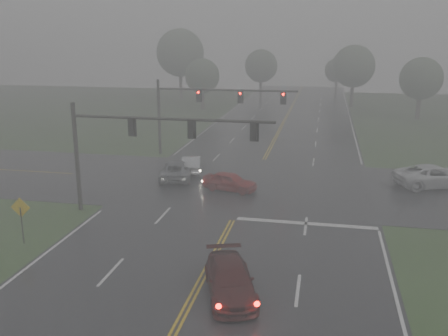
% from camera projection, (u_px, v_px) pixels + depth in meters
% --- Properties ---
extents(main_road, '(18.00, 160.00, 0.02)m').
position_uv_depth(main_road, '(247.00, 192.00, 36.58)').
color(main_road, black).
rests_on(main_road, ground).
extents(cross_street, '(120.00, 14.00, 0.02)m').
position_uv_depth(cross_street, '(251.00, 184.00, 38.47)').
color(cross_street, black).
rests_on(cross_street, ground).
extents(stop_bar, '(8.50, 0.50, 0.01)m').
position_uv_depth(stop_bar, '(306.00, 224.00, 30.41)').
color(stop_bar, beige).
rests_on(stop_bar, ground).
extents(sedan_maroon, '(3.43, 5.26, 1.42)m').
position_uv_depth(sedan_maroon, '(230.00, 295.00, 22.09)').
color(sedan_maroon, '#3C0A0A').
rests_on(sedan_maroon, ground).
extents(sedan_red, '(4.32, 2.53, 1.38)m').
position_uv_depth(sedan_red, '(230.00, 191.00, 36.91)').
color(sedan_red, '#990E0D').
rests_on(sedan_red, ground).
extents(sedan_silver, '(2.37, 4.57, 1.43)m').
position_uv_depth(sedan_silver, '(192.00, 172.00, 41.80)').
color(sedan_silver, '#9DA0A4').
rests_on(sedan_silver, ground).
extents(car_grey, '(3.25, 5.50, 1.44)m').
position_uv_depth(car_grey, '(177.00, 179.00, 39.99)').
color(car_grey, slate).
rests_on(car_grey, ground).
extents(pickup_white, '(6.56, 4.54, 1.67)m').
position_uv_depth(pickup_white, '(434.00, 187.00, 37.83)').
color(pickup_white, silver).
rests_on(pickup_white, ground).
extents(signal_gantry_near, '(12.87, 0.31, 7.07)m').
position_uv_depth(signal_gantry_near, '(134.00, 138.00, 30.89)').
color(signal_gantry_near, black).
rests_on(signal_gantry_near, ground).
extents(signal_gantry_far, '(13.20, 0.36, 7.14)m').
position_uv_depth(signal_gantry_far, '(201.00, 103.00, 46.39)').
color(signal_gantry_far, black).
rests_on(signal_gantry_far, ground).
extents(sign_diamond_west, '(1.11, 0.11, 2.66)m').
position_uv_depth(sign_diamond_west, '(21.00, 213.00, 27.04)').
color(sign_diamond_west, black).
rests_on(sign_diamond_west, ground).
extents(tree_nw_a, '(5.30, 5.30, 7.79)m').
position_uv_depth(tree_nw_a, '(202.00, 76.00, 76.28)').
color(tree_nw_a, '#362B23').
rests_on(tree_nw_a, ground).
extents(tree_ne_a, '(6.65, 6.65, 9.77)m').
position_uv_depth(tree_ne_a, '(354.00, 66.00, 78.37)').
color(tree_ne_a, '#362B23').
rests_on(tree_ne_a, ground).
extents(tree_n_mid, '(5.97, 5.97, 8.76)m').
position_uv_depth(tree_n_mid, '(261.00, 66.00, 90.59)').
color(tree_n_mid, '#362B23').
rests_on(tree_n_mid, ground).
extents(tree_e_near, '(5.70, 5.70, 8.37)m').
position_uv_depth(tree_e_near, '(421.00, 79.00, 67.15)').
color(tree_e_near, '#362B23').
rests_on(tree_e_near, ground).
extents(tree_nw_b, '(8.43, 8.43, 12.38)m').
position_uv_depth(tree_nw_b, '(180.00, 53.00, 88.45)').
color(tree_nw_b, '#362B23').
rests_on(tree_nw_b, ground).
extents(tree_n_far, '(4.76, 4.76, 6.99)m').
position_uv_depth(tree_n_far, '(337.00, 70.00, 97.08)').
color(tree_n_far, '#362B23').
rests_on(tree_n_far, ground).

